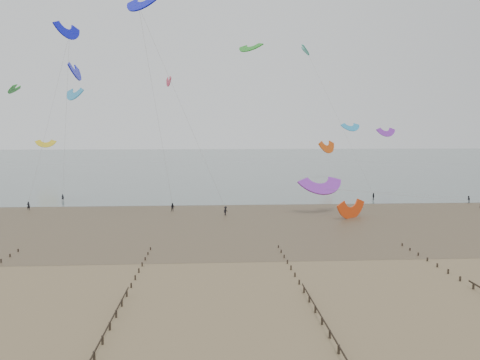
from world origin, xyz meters
name	(u,v)px	position (x,y,z in m)	size (l,w,h in m)	color
ground	(259,274)	(0.00, 0.00, 0.00)	(500.00, 500.00, 0.00)	brown
sea_and_shore	(219,219)	(-4.08, 34.40, 0.01)	(500.00, 665.00, 0.03)	#475654
groynes	(337,345)	(4.00, -19.05, 0.47)	(72.16, 50.16, 1.00)	black
kitesurfer_lead	(28,206)	(-43.60, 46.32, 0.90)	(0.65, 0.43, 1.80)	black
kitesurfers	(303,204)	(14.08, 45.79, 0.85)	(94.49, 22.23, 1.77)	black
grounded_kite	(351,218)	(21.06, 33.57, 0.00)	(6.87, 3.60, 5.23)	red
kites_airborne	(189,114)	(-12.08, 89.39, 21.22)	(233.48, 130.58, 41.13)	#0B10D4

